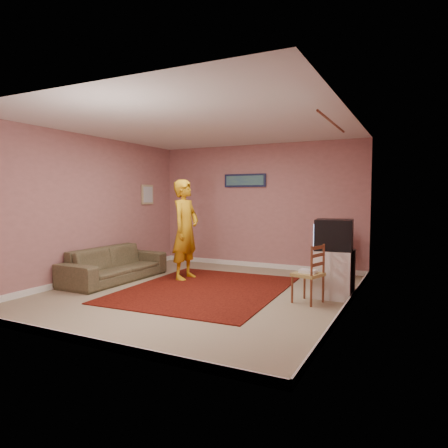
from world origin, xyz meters
The scene contains 26 objects.
ground centered at (0.00, 0.00, 0.00)m, with size 5.00×5.00×0.00m, color gray.
wall_back centered at (0.00, 2.50, 1.30)m, with size 4.50×0.02×2.60m, color #B07473.
wall_front centered at (0.00, -2.50, 1.30)m, with size 4.50×0.02×2.60m, color #B07473.
wall_left centered at (-2.25, 0.00, 1.30)m, with size 0.02×5.00×2.60m, color #B07473.
wall_right centered at (2.25, 0.00, 1.30)m, with size 0.02×5.00×2.60m, color #B07473.
ceiling centered at (0.00, 0.00, 2.60)m, with size 4.50×5.00×0.02m, color silver.
baseboard_back centered at (0.00, 2.49, 0.05)m, with size 4.50×0.02×0.10m, color white.
baseboard_front centered at (0.00, -2.49, 0.05)m, with size 4.50×0.02×0.10m, color white.
baseboard_left centered at (-2.24, 0.00, 0.05)m, with size 0.02×5.00×0.10m, color white.
baseboard_right centered at (2.24, 0.00, 0.05)m, with size 0.02×5.00×0.10m, color white.
window centered at (2.24, -0.90, 1.45)m, with size 0.01×1.10×1.50m, color black.
curtain_sheer centered at (2.23, -1.05, 1.25)m, with size 0.01×0.75×2.10m, color white.
curtain_floral centered at (2.21, -0.35, 1.25)m, with size 0.01×0.35×2.10m, color beige.
curtain_rod centered at (2.20, -0.90, 2.32)m, with size 0.02×0.02×1.40m, color brown.
picture_back centered at (-0.30, 2.47, 1.85)m, with size 0.95×0.04×0.28m.
picture_left centered at (-2.22, 1.60, 1.55)m, with size 0.04×0.38×0.42m.
area_rug centered at (0.00, 0.18, 0.01)m, with size 2.39×2.99×0.02m, color black.
tv_cabinet centered at (1.95, 0.62, 0.36)m, with size 0.56×0.51×0.71m, color silver.
crt_tv centered at (1.94, 0.62, 0.94)m, with size 0.58×0.53×0.46m.
chair_a centered at (1.71, 2.08, 0.54)m, with size 0.46×0.44×0.48m.
dvd_player centered at (1.71, 2.08, 0.48)m, with size 0.32×0.23×0.05m, color #A7A7AC.
blue_throw centered at (1.71, 2.20, 0.71)m, with size 0.45×0.06×0.47m, color #7E9ACE.
chair_b centered at (1.69, 0.14, 0.51)m, with size 0.46×0.47×0.46m.
game_console centered at (1.69, 0.14, 0.45)m, with size 0.23×0.17×0.05m, color white.
sofa centered at (-1.80, 0.08, 0.30)m, with size 2.04×0.80×0.60m, color brown.
person centered at (-0.74, 0.76, 0.91)m, with size 0.66×0.43×1.81m, color #C48C12.
Camera 1 is at (3.11, -5.40, 1.52)m, focal length 32.00 mm.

